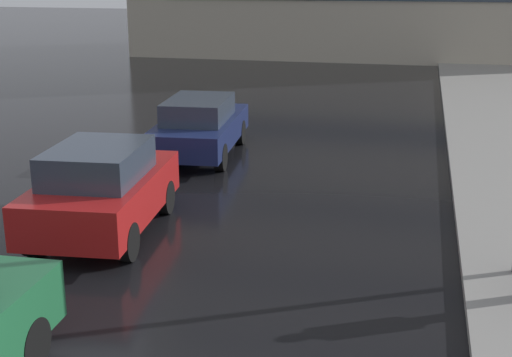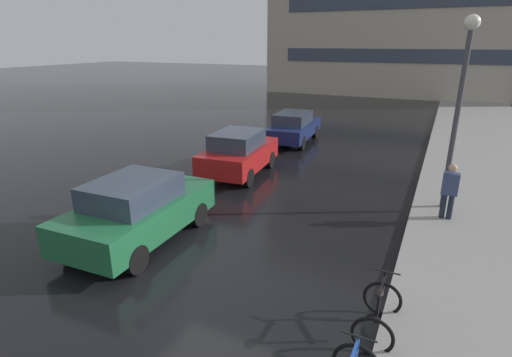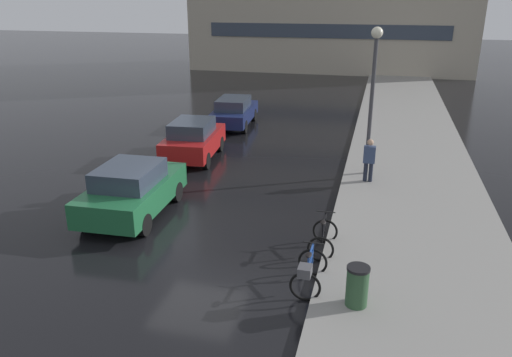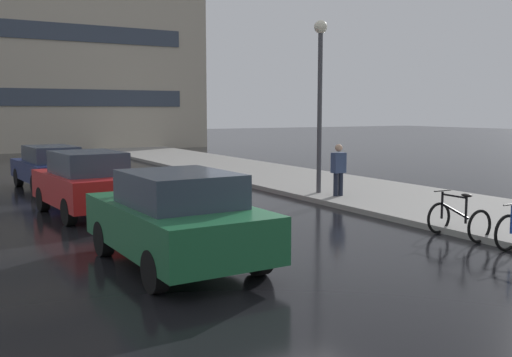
% 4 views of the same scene
% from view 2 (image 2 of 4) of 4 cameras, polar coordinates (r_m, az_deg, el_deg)
% --- Properties ---
extents(ground_plane, '(140.00, 140.00, 0.00)m').
position_cam_2_polar(ground_plane, '(8.66, -7.64, -13.84)').
color(ground_plane, black).
extents(sidewalk_kerb, '(4.80, 60.00, 0.14)m').
position_cam_2_polar(sidewalk_kerb, '(16.78, 30.83, 0.35)').
color(sidewalk_kerb, gray).
rests_on(sidewalk_kerb, ground).
extents(bicycle_second, '(0.69, 1.11, 0.96)m').
position_cam_2_polar(bicycle_second, '(7.29, 17.02, -18.00)').
color(bicycle_second, black).
rests_on(bicycle_second, ground).
extents(car_green, '(2.10, 4.12, 1.62)m').
position_cam_2_polar(car_green, '(10.08, -16.55, -4.27)').
color(car_green, '#1E6038').
rests_on(car_green, ground).
extents(car_red, '(2.11, 3.87, 1.62)m').
position_cam_2_polar(car_red, '(14.56, -2.50, 3.70)').
color(car_red, '#AD1919').
rests_on(car_red, ground).
extents(car_navy, '(2.05, 4.28, 1.46)m').
position_cam_2_polar(car_navy, '(19.47, 5.34, 7.36)').
color(car_navy, navy).
rests_on(car_navy, ground).
extents(pedestrian, '(0.40, 0.24, 1.67)m').
position_cam_2_polar(pedestrian, '(11.72, 25.89, -1.54)').
color(pedestrian, '#1E2333').
rests_on(pedestrian, ground).
extents(streetlamp, '(0.39, 0.39, 5.31)m').
position_cam_2_polar(streetlamp, '(12.01, 27.28, 11.36)').
color(streetlamp, '#424247').
rests_on(streetlamp, ground).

